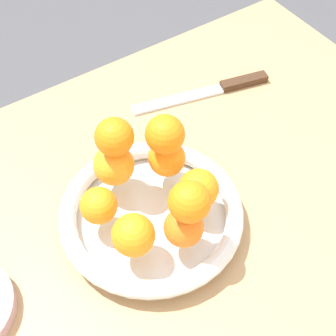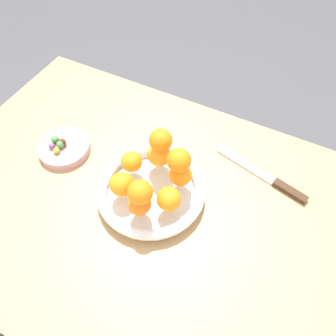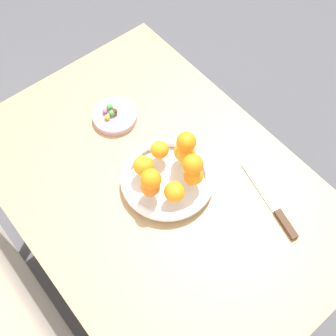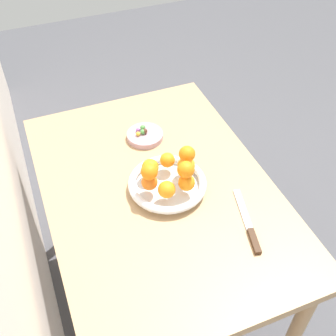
{
  "view_description": "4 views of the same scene",
  "coord_description": "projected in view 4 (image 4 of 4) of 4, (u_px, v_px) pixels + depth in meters",
  "views": [
    {
      "loc": [
        0.19,
        0.33,
        1.38
      ],
      "look_at": [
        -0.04,
        -0.02,
        0.86
      ],
      "focal_mm": 55.0,
      "sensor_mm": 36.0,
      "label": 1
    },
    {
      "loc": [
        -0.24,
        0.33,
        1.44
      ],
      "look_at": [
        -0.04,
        -0.06,
        0.83
      ],
      "focal_mm": 35.0,
      "sensor_mm": 36.0,
      "label": 2
    },
    {
      "loc": [
        -0.46,
        0.33,
        1.81
      ],
      "look_at": [
        -0.04,
        -0.01,
        0.87
      ],
      "focal_mm": 45.0,
      "sensor_mm": 36.0,
      "label": 3
    },
    {
      "loc": [
        -0.93,
        0.33,
        1.8
      ],
      "look_at": [
        0.01,
        -0.04,
        0.81
      ],
      "focal_mm": 45.0,
      "sensor_mm": 36.0,
      "label": 4
    }
  ],
  "objects": [
    {
      "name": "ground_plane",
      "position": [
        161.0,
        295.0,
        1.96
      ],
      "size": [
        6.0,
        6.0,
        0.0
      ],
      "primitive_type": "plane",
      "color": "#4C4C51"
    },
    {
      "name": "dining_table",
      "position": [
        159.0,
        204.0,
        1.51
      ],
      "size": [
        1.1,
        0.76,
        0.74
      ],
      "color": "tan",
      "rests_on": "ground_plane"
    },
    {
      "name": "fruit_bowl",
      "position": [
        167.0,
        184.0,
        1.43
      ],
      "size": [
        0.27,
        0.27,
        0.04
      ],
      "color": "silver",
      "rests_on": "dining_table"
    },
    {
      "name": "candy_dish",
      "position": [
        145.0,
        136.0,
        1.63
      ],
      "size": [
        0.14,
        0.14,
        0.02
      ],
      "primitive_type": "cylinder",
      "color": "#B28C99",
      "rests_on": "dining_table"
    },
    {
      "name": "orange_0",
      "position": [
        150.0,
        167.0,
        1.42
      ],
      "size": [
        0.06,
        0.06,
        0.06
      ],
      "primitive_type": "sphere",
      "color": "orange",
      "rests_on": "fruit_bowl"
    },
    {
      "name": "orange_1",
      "position": [
        149.0,
        182.0,
        1.37
      ],
      "size": [
        0.05,
        0.05,
        0.05
      ],
      "primitive_type": "sphere",
      "color": "orange",
      "rests_on": "fruit_bowl"
    },
    {
      "name": "orange_2",
      "position": [
        167.0,
        189.0,
        1.35
      ],
      "size": [
        0.06,
        0.06,
        0.06
      ],
      "primitive_type": "sphere",
      "color": "orange",
      "rests_on": "fruit_bowl"
    },
    {
      "name": "orange_3",
      "position": [
        187.0,
        183.0,
        1.37
      ],
      "size": [
        0.06,
        0.06,
        0.06
      ],
      "primitive_type": "sphere",
      "color": "orange",
      "rests_on": "fruit_bowl"
    },
    {
      "name": "orange_4",
      "position": [
        187.0,
        166.0,
        1.42
      ],
      "size": [
        0.06,
        0.06,
        0.06
      ],
      "primitive_type": "sphere",
      "color": "orange",
      "rests_on": "fruit_bowl"
    },
    {
      "name": "orange_5",
      "position": [
        167.0,
        160.0,
        1.45
      ],
      "size": [
        0.05,
        0.05,
        0.05
      ],
      "primitive_type": "sphere",
      "color": "orange",
      "rests_on": "fruit_bowl"
    },
    {
      "name": "orange_6",
      "position": [
        187.0,
        154.0,
        1.38
      ],
      "size": [
        0.05,
        0.05,
        0.05
      ],
      "primitive_type": "sphere",
      "color": "orange",
      "rests_on": "orange_4"
    },
    {
      "name": "orange_7",
      "position": [
        186.0,
        170.0,
        1.33
      ],
      "size": [
        0.06,
        0.06,
        0.06
      ],
      "primitive_type": "sphere",
      "color": "orange",
      "rests_on": "orange_3"
    },
    {
      "name": "orange_8",
      "position": [
        149.0,
        172.0,
        1.33
      ],
      "size": [
        0.06,
        0.06,
        0.06
      ],
      "primitive_type": "sphere",
      "color": "orange",
      "rests_on": "orange_1"
    },
    {
      "name": "candy_ball_0",
      "position": [
        138.0,
        134.0,
        1.6
      ],
      "size": [
        0.02,
        0.02,
        0.02
      ],
      "primitive_type": "sphere",
      "color": "gold",
      "rests_on": "candy_dish"
    },
    {
      "name": "candy_ball_1",
      "position": [
        143.0,
        132.0,
        1.61
      ],
      "size": [
        0.02,
        0.02,
        0.02
      ],
      "primitive_type": "sphere",
      "color": "#4C9947",
      "rests_on": "candy_dish"
    },
    {
      "name": "candy_ball_2",
      "position": [
        143.0,
        128.0,
        1.63
      ],
      "size": [
        0.02,
        0.02,
        0.02
      ],
      "primitive_type": "sphere",
      "color": "#4C9947",
      "rests_on": "candy_dish"
    },
    {
      "name": "candy_ball_3",
      "position": [
        144.0,
        127.0,
        1.63
      ],
      "size": [
        0.01,
        0.01,
        0.01
      ],
      "primitive_type": "sphere",
      "color": "#8C4C99",
      "rests_on": "candy_dish"
    },
    {
      "name": "candy_ball_4",
      "position": [
        145.0,
        131.0,
        1.61
      ],
      "size": [
        0.02,
        0.02,
        0.02
      ],
      "primitive_type": "sphere",
      "color": "#4C9947",
      "rests_on": "candy_dish"
    },
    {
      "name": "candy_ball_5",
      "position": [
        143.0,
        132.0,
        1.61
      ],
      "size": [
        0.02,
        0.02,
        0.02
      ],
      "primitive_type": "sphere",
      "color": "gold",
      "rests_on": "candy_dish"
    },
    {
      "name": "candy_ball_6",
      "position": [
        145.0,
        131.0,
        1.61
      ],
      "size": [
        0.02,
        0.02,
        0.02
      ],
      "primitive_type": "sphere",
      "color": "#472819",
      "rests_on": "candy_dish"
    },
    {
      "name": "candy_ball_7",
      "position": [
        138.0,
        130.0,
        1.62
      ],
      "size": [
        0.02,
        0.02,
        0.02
      ],
      "primitive_type": "sphere",
      "color": "#8C4C99",
      "rests_on": "candy_dish"
    },
    {
      "name": "knife",
      "position": [
        249.0,
        226.0,
        1.32
      ],
      "size": [
        0.26,
        0.08,
        0.01
      ],
      "color": "#3F2819",
      "rests_on": "dining_table"
    }
  ]
}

